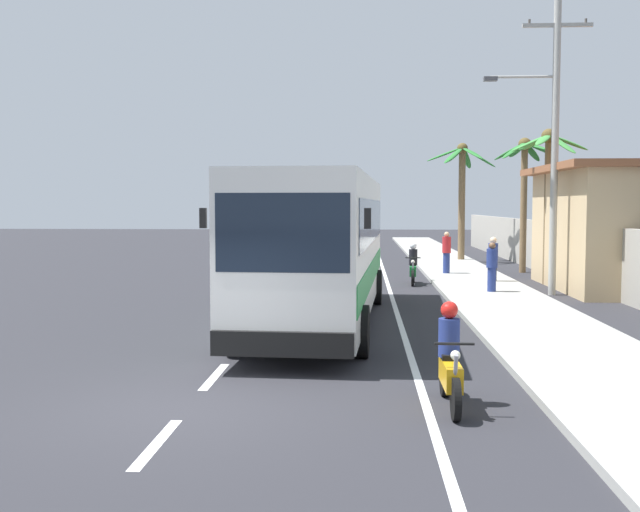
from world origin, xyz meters
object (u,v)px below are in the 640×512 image
at_px(coach_bus_foreground, 322,242).
at_px(palm_third, 548,169).
at_px(pedestrian_far_walk, 492,266).
at_px(utility_pole_mid, 553,135).
at_px(pedestrian_near_kerb, 447,251).
at_px(motorcycle_trailing, 450,364).
at_px(pedestrian_midwalk, 493,258).
at_px(palm_second, 462,180).
at_px(motorcycle_beside_bus, 413,267).
at_px(palm_nearest, 524,174).

distance_m(coach_bus_foreground, palm_third, 12.60).
xyz_separation_m(pedestrian_far_walk, utility_pole_mid, (1.96, 0.32, 4.31)).
bearing_deg(pedestrian_near_kerb, palm_third, -39.65).
bearing_deg(palm_third, motorcycle_trailing, -107.91).
distance_m(pedestrian_near_kerb, utility_pole_mid, 8.05).
bearing_deg(pedestrian_midwalk, pedestrian_far_walk, -175.80).
bearing_deg(palm_second, pedestrian_far_walk, -93.50).
relative_size(coach_bus_foreground, motorcycle_beside_bus, 6.33).
distance_m(pedestrian_near_kerb, pedestrian_midwalk, 3.46).
xyz_separation_m(coach_bus_foreground, utility_pole_mid, (7.26, 6.21, 3.25)).
relative_size(pedestrian_near_kerb, palm_third, 0.30).
xyz_separation_m(motorcycle_beside_bus, palm_third, (5.00, 0.20, 3.67)).
relative_size(palm_second, palm_third, 1.07).
relative_size(palm_nearest, palm_second, 0.96).
distance_m(motorcycle_trailing, pedestrian_midwalk, 17.51).
height_order(pedestrian_near_kerb, pedestrian_midwalk, pedestrian_near_kerb).
bearing_deg(pedestrian_midwalk, utility_pole_mid, -142.07).
relative_size(motorcycle_trailing, pedestrian_near_kerb, 1.13).
bearing_deg(palm_second, motorcycle_trailing, -97.76).
bearing_deg(coach_bus_foreground, pedestrian_far_walk, 48.02).
distance_m(pedestrian_near_kerb, palm_third, 5.57).
xyz_separation_m(coach_bus_foreground, pedestrian_midwalk, (5.93, 9.31, -1.04)).
height_order(palm_nearest, palm_second, palm_second).
distance_m(pedestrian_midwalk, palm_third, 3.88).
height_order(coach_bus_foreground, pedestrian_midwalk, coach_bus_foreground).
distance_m(pedestrian_midwalk, palm_nearest, 6.51).
bearing_deg(utility_pole_mid, coach_bus_foreground, -139.47).
distance_m(motorcycle_trailing, palm_third, 18.59).
relative_size(coach_bus_foreground, pedestrian_far_walk, 7.64).
bearing_deg(palm_third, pedestrian_near_kerb, 138.81).
xyz_separation_m(pedestrian_midwalk, utility_pole_mid, (1.34, -3.10, 4.29)).
xyz_separation_m(pedestrian_midwalk, palm_nearest, (2.19, 5.14, 3.34)).
height_order(pedestrian_near_kerb, pedestrian_far_walk, pedestrian_near_kerb).
height_order(pedestrian_near_kerb, palm_third, palm_third).
relative_size(motorcycle_trailing, pedestrian_far_walk, 1.21).
distance_m(motorcycle_beside_bus, palm_nearest, 8.17).
bearing_deg(pedestrian_far_walk, motorcycle_trailing, -31.69).
relative_size(coach_bus_foreground, palm_nearest, 2.09).
xyz_separation_m(pedestrian_far_walk, palm_nearest, (2.81, 8.55, 3.36)).
height_order(motorcycle_trailing, palm_third, palm_third).
bearing_deg(pedestrian_far_walk, pedestrian_near_kerb, 167.01).
bearing_deg(pedestrian_midwalk, motorcycle_trailing, -177.24).
xyz_separation_m(coach_bus_foreground, palm_second, (6.19, 20.49, 2.22)).
distance_m(pedestrian_far_walk, palm_second, 14.99).
xyz_separation_m(motorcycle_beside_bus, pedestrian_near_kerb, (1.61, 3.17, 0.40)).
bearing_deg(pedestrian_far_walk, motorcycle_beside_bus, -164.94).
bearing_deg(motorcycle_trailing, palm_second, 82.24).
xyz_separation_m(motorcycle_trailing, utility_pole_mid, (4.93, 14.04, 4.66)).
bearing_deg(pedestrian_far_walk, pedestrian_midwalk, 150.11).
bearing_deg(utility_pole_mid, palm_nearest, 84.10).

